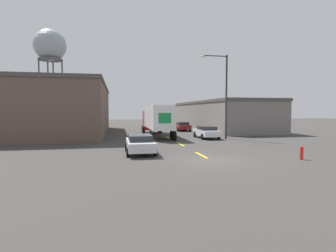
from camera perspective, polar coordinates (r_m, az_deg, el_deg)
ground_plane at (r=17.16m, az=9.32°, el=-7.35°), size 160.00×160.00×0.00m
road_centerline at (r=24.79m, az=2.79°, el=-4.00°), size 0.20×14.76×0.01m
warehouse_left at (r=39.17m, az=-22.85°, el=3.37°), size 13.15×24.23×6.71m
warehouse_right at (r=47.81m, az=10.74°, el=2.38°), size 9.20×28.40×4.81m
semi_truck at (r=32.61m, az=-2.57°, el=1.70°), size 2.70×12.44×3.74m
parked_car_right_mid at (r=30.50m, az=8.36°, el=-1.24°), size 2.11×4.57×1.39m
parked_car_left_near at (r=19.62m, az=-6.14°, el=-3.76°), size 2.11×4.57×1.39m
parked_car_right_far at (r=41.53m, az=3.05°, el=0.00°), size 2.11×4.57×1.39m
water_tower at (r=59.81m, az=-24.30°, el=15.53°), size 6.29×6.29×19.46m
street_lamp at (r=30.03m, az=11.98°, el=7.52°), size 3.16×0.32×9.33m
fire_hydrant at (r=19.16m, az=27.07°, el=-5.21°), size 0.22×0.22×0.89m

